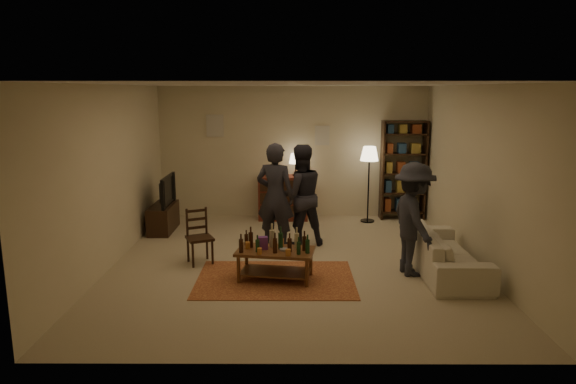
{
  "coord_description": "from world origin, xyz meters",
  "views": [
    {
      "loc": [
        -0.06,
        -7.57,
        2.63
      ],
      "look_at": [
        -0.09,
        0.1,
        1.09
      ],
      "focal_mm": 32.0,
      "sensor_mm": 36.0,
      "label": 1
    }
  ],
  "objects_px": {
    "floor_lamp": "(369,159)",
    "person_by_sofa": "(414,219)",
    "tv_stand": "(163,211)",
    "bookshelf": "(403,169)",
    "dining_chair": "(199,234)",
    "sofa": "(445,252)",
    "person_right": "(300,195)",
    "coffee_table": "(275,253)",
    "dresser": "(284,196)",
    "person_left": "(275,196)"
  },
  "relations": [
    {
      "from": "dresser",
      "to": "bookshelf",
      "type": "bearing_deg",
      "value": 1.57
    },
    {
      "from": "dining_chair",
      "to": "person_right",
      "type": "bearing_deg",
      "value": 5.88
    },
    {
      "from": "dining_chair",
      "to": "person_right",
      "type": "xyz_separation_m",
      "value": [
        1.57,
        0.93,
        0.42
      ]
    },
    {
      "from": "floor_lamp",
      "to": "person_right",
      "type": "height_order",
      "value": "person_right"
    },
    {
      "from": "coffee_table",
      "to": "sofa",
      "type": "distance_m",
      "value": 2.49
    },
    {
      "from": "tv_stand",
      "to": "bookshelf",
      "type": "xyz_separation_m",
      "value": [
        4.69,
        0.98,
        0.65
      ]
    },
    {
      "from": "dining_chair",
      "to": "bookshelf",
      "type": "height_order",
      "value": "bookshelf"
    },
    {
      "from": "dining_chair",
      "to": "person_left",
      "type": "bearing_deg",
      "value": 7.22
    },
    {
      "from": "bookshelf",
      "to": "person_right",
      "type": "bearing_deg",
      "value": -139.08
    },
    {
      "from": "dining_chair",
      "to": "sofa",
      "type": "bearing_deg",
      "value": -30.95
    },
    {
      "from": "coffee_table",
      "to": "sofa",
      "type": "relative_size",
      "value": 0.55
    },
    {
      "from": "bookshelf",
      "to": "sofa",
      "type": "relative_size",
      "value": 0.97
    },
    {
      "from": "dresser",
      "to": "person_by_sofa",
      "type": "height_order",
      "value": "person_by_sofa"
    },
    {
      "from": "coffee_table",
      "to": "floor_lamp",
      "type": "xyz_separation_m",
      "value": [
        1.78,
        3.24,
        0.89
      ]
    },
    {
      "from": "sofa",
      "to": "person_right",
      "type": "bearing_deg",
      "value": 57.55
    },
    {
      "from": "dresser",
      "to": "person_by_sofa",
      "type": "distance_m",
      "value": 3.74
    },
    {
      "from": "bookshelf",
      "to": "person_left",
      "type": "relative_size",
      "value": 1.13
    },
    {
      "from": "sofa",
      "to": "person_by_sofa",
      "type": "xyz_separation_m",
      "value": [
        -0.5,
        -0.1,
        0.51
      ]
    },
    {
      "from": "dining_chair",
      "to": "sofa",
      "type": "xyz_separation_m",
      "value": [
        3.66,
        -0.4,
        -0.14
      ]
    },
    {
      "from": "floor_lamp",
      "to": "person_by_sofa",
      "type": "relative_size",
      "value": 0.94
    },
    {
      "from": "dresser",
      "to": "sofa",
      "type": "relative_size",
      "value": 0.65
    },
    {
      "from": "person_by_sofa",
      "to": "sofa",
      "type": "bearing_deg",
      "value": -88.08
    },
    {
      "from": "floor_lamp",
      "to": "person_by_sofa",
      "type": "bearing_deg",
      "value": -86.37
    },
    {
      "from": "bookshelf",
      "to": "person_right",
      "type": "distance_m",
      "value": 2.83
    },
    {
      "from": "coffee_table",
      "to": "bookshelf",
      "type": "distance_m",
      "value": 4.37
    },
    {
      "from": "tv_stand",
      "to": "person_right",
      "type": "distance_m",
      "value": 2.74
    },
    {
      "from": "dining_chair",
      "to": "dresser",
      "type": "height_order",
      "value": "dresser"
    },
    {
      "from": "sofa",
      "to": "tv_stand",
      "type": "bearing_deg",
      "value": 64.66
    },
    {
      "from": "bookshelf",
      "to": "sofa",
      "type": "xyz_separation_m",
      "value": [
        -0.05,
        -3.18,
        -0.73
      ]
    },
    {
      "from": "dining_chair",
      "to": "tv_stand",
      "type": "relative_size",
      "value": 0.81
    },
    {
      "from": "person_left",
      "to": "person_by_sofa",
      "type": "xyz_separation_m",
      "value": [
        2.0,
        -1.22,
        -0.08
      ]
    },
    {
      "from": "sofa",
      "to": "floor_lamp",
      "type": "bearing_deg",
      "value": 13.37
    },
    {
      "from": "coffee_table",
      "to": "person_by_sofa",
      "type": "height_order",
      "value": "person_by_sofa"
    },
    {
      "from": "person_right",
      "to": "person_by_sofa",
      "type": "bearing_deg",
      "value": 121.14
    },
    {
      "from": "tv_stand",
      "to": "bookshelf",
      "type": "relative_size",
      "value": 0.52
    },
    {
      "from": "tv_stand",
      "to": "floor_lamp",
      "type": "bearing_deg",
      "value": 10.1
    },
    {
      "from": "dresser",
      "to": "person_left",
      "type": "distance_m",
      "value": 2.04
    },
    {
      "from": "dining_chair",
      "to": "sofa",
      "type": "relative_size",
      "value": 0.41
    },
    {
      "from": "dining_chair",
      "to": "tv_stand",
      "type": "distance_m",
      "value": 2.05
    },
    {
      "from": "floor_lamp",
      "to": "person_left",
      "type": "bearing_deg",
      "value": -135.48
    },
    {
      "from": "person_right",
      "to": "person_by_sofa",
      "type": "distance_m",
      "value": 2.14
    },
    {
      "from": "person_right",
      "to": "person_left",
      "type": "bearing_deg",
      "value": 9.59
    },
    {
      "from": "dining_chair",
      "to": "bookshelf",
      "type": "bearing_deg",
      "value": 12.17
    },
    {
      "from": "coffee_table",
      "to": "person_by_sofa",
      "type": "bearing_deg",
      "value": 6.86
    },
    {
      "from": "coffee_table",
      "to": "floor_lamp",
      "type": "height_order",
      "value": "floor_lamp"
    },
    {
      "from": "dresser",
      "to": "tv_stand",
      "type": "bearing_deg",
      "value": -157.93
    },
    {
      "from": "coffee_table",
      "to": "sofa",
      "type": "xyz_separation_m",
      "value": [
        2.47,
        0.33,
        -0.09
      ]
    },
    {
      "from": "sofa",
      "to": "dining_chair",
      "type": "bearing_deg",
      "value": 83.74
    },
    {
      "from": "dresser",
      "to": "person_right",
      "type": "height_order",
      "value": "person_right"
    },
    {
      "from": "bookshelf",
      "to": "sofa",
      "type": "bearing_deg",
      "value": -90.82
    }
  ]
}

